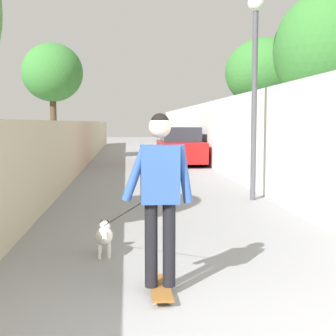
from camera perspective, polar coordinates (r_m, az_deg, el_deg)
name	(u,v)px	position (r m, az deg, el deg)	size (l,w,h in m)	color
ground_plane	(149,170)	(17.55, -2.24, -0.29)	(80.00, 80.00, 0.00)	gray
wall_left	(71,149)	(15.57, -11.33, 2.16)	(48.00, 0.30, 1.78)	tan
fence_right	(231,137)	(15.82, 7.38, 3.65)	(48.00, 0.30, 2.53)	white
tree_left_mid	(52,73)	(22.80, -13.41, 10.78)	(2.73, 2.73, 5.27)	#473523
tree_right_far	(265,73)	(17.20, 11.27, 10.89)	(2.69, 2.69, 4.61)	brown
tree_right_distant	(329,51)	(12.00, 18.35, 12.86)	(2.52, 2.52, 4.73)	#473523
lamp_post	(255,62)	(11.01, 10.16, 12.16)	(0.36, 0.36, 4.48)	#4C4C51
skateboard	(160,288)	(5.05, -0.92, -13.88)	(0.80, 0.21, 0.08)	brown
person_skateboarder	(160,186)	(4.81, -0.94, -2.12)	(0.23, 0.71, 1.74)	black
dog	(105,235)	(6.44, -7.46, -7.76)	(1.81, 0.74, 1.06)	white
car_near	(180,147)	(20.06, 1.44, 2.47)	(4.10, 1.80, 1.54)	#B71414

